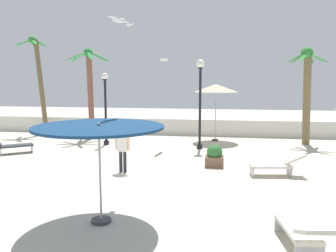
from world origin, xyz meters
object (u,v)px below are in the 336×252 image
patio_umbrella_0 (99,131)px  lounge_chair_2 (277,164)px  patio_umbrella_2 (216,88)px  seagull_2 (119,20)px  seagull_0 (164,60)px  lounge_chair_1 (302,231)px  guest_0 (123,147)px  seagull_1 (129,25)px  lamp_post_2 (200,92)px  lounge_chair_0 (11,145)px  palm_tree_0 (39,75)px  palm_tree_1 (307,85)px  palm_tree_2 (90,82)px  planter (214,157)px  lamp_post_0 (105,103)px

patio_umbrella_0 → lounge_chair_2: patio_umbrella_0 is taller
patio_umbrella_2 → seagull_2: (-2.50, -9.38, 2.12)m
seagull_0 → lounge_chair_1: bearing=-66.2°
guest_0 → seagull_0: seagull_0 is taller
patio_umbrella_2 → seagull_2: size_ratio=2.38×
patio_umbrella_0 → seagull_1: size_ratio=3.16×
lamp_post_2 → lounge_chair_1: (2.64, -9.86, -2.32)m
lounge_chair_1 → lounge_chair_0: bearing=145.9°
palm_tree_0 → palm_tree_1: palm_tree_0 is taller
palm_tree_2 → planter: (7.05, -5.42, -2.77)m
seagull_1 → planter: bearing=-54.4°
lounge_chair_1 → seagull_0: (-4.40, 9.99, 3.83)m
lounge_chair_1 → seagull_1: (-7.13, 13.87, 6.07)m
lounge_chair_2 → patio_umbrella_2: bearing=108.9°
guest_0 → seagull_0: bearing=82.0°
patio_umbrella_2 → palm_tree_2: size_ratio=0.62×
seagull_0 → seagull_1: seagull_1 is taller
palm_tree_0 → palm_tree_1: 15.16m
palm_tree_1 → lounge_chair_0: (-13.53, -4.44, -2.61)m
seagull_0 → seagull_2: seagull_2 is taller
palm_tree_2 → seagull_2: seagull_2 is taller
patio_umbrella_2 → seagull_0: size_ratio=2.81×
lounge_chair_2 → planter: bearing=155.5°
patio_umbrella_0 → lamp_post_2: (1.71, 9.14, 0.55)m
palm_tree_2 → lounge_chair_2: palm_tree_2 is taller
palm_tree_2 → lounge_chair_0: bearing=-114.3°
planter → guest_0: bearing=-156.8°
patio_umbrella_0 → patio_umbrella_2: 11.73m
patio_umbrella_0 → seagull_1: (-2.78, 13.15, 4.29)m
patio_umbrella_0 → palm_tree_1: (6.93, 11.12, 0.82)m
lamp_post_2 → planter: 4.17m
seagull_0 → palm_tree_1: bearing=14.9°
palm_tree_1 → planter: 7.42m
guest_0 → patio_umbrella_0: bearing=-80.5°
lamp_post_2 → guest_0: lamp_post_2 is taller
patio_umbrella_2 → lamp_post_2: 2.43m
patio_umbrella_2 → palm_tree_2: bearing=-177.9°
palm_tree_1 → seagull_2: seagull_2 is taller
lounge_chair_0 → seagull_1: 9.66m
lamp_post_2 → lounge_chair_2: bearing=-55.7°
palm_tree_0 → lamp_post_2: palm_tree_0 is taller
seagull_0 → palm_tree_2: bearing=156.7°
patio_umbrella_2 → seagull_2: 9.93m
palm_tree_2 → seagull_1: bearing=47.7°
palm_tree_1 → lamp_post_0: bearing=-170.7°
seagull_1 → lamp_post_0: bearing=-94.6°
palm_tree_1 → seagull_0: (-6.98, -1.86, 1.23)m
patio_umbrella_0 → seagull_0: bearing=90.3°
seagull_0 → lounge_chair_2: bearing=-43.5°
palm_tree_1 → guest_0: bearing=-138.7°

